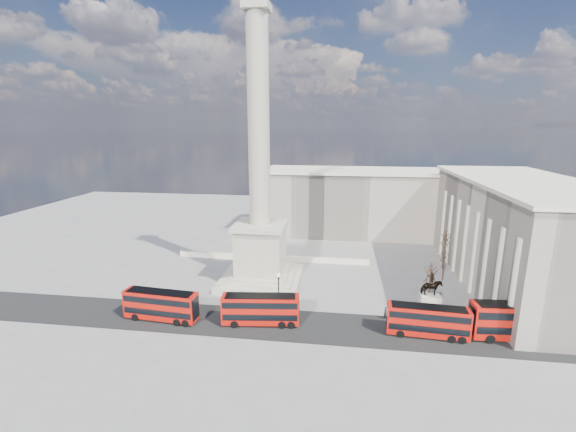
{
  "coord_description": "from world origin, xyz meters",
  "views": [
    {
      "loc": [
        13.69,
        -59.01,
        27.55
      ],
      "look_at": [
        5.1,
        3.6,
        12.62
      ],
      "focal_mm": 24.0,
      "sensor_mm": 36.0,
      "label": 1
    }
  ],
  "objects_px": {
    "pedestrian_standing": "(389,314)",
    "pedestrian_crossing": "(298,308)",
    "red_bus_b": "(261,309)",
    "pedestrian_walking": "(386,313)",
    "nelsons_column": "(260,212)",
    "red_bus_d": "(520,321)",
    "red_bus_c": "(428,321)",
    "victorian_lamp": "(279,291)",
    "red_bus_a": "(161,305)",
    "equestrian_statue": "(430,304)"
  },
  "relations": [
    {
      "from": "red_bus_a",
      "to": "red_bus_d",
      "type": "distance_m",
      "value": 48.92
    },
    {
      "from": "red_bus_b",
      "to": "nelsons_column",
      "type": "bearing_deg",
      "value": 95.21
    },
    {
      "from": "red_bus_a",
      "to": "pedestrian_crossing",
      "type": "relative_size",
      "value": 6.28
    },
    {
      "from": "red_bus_b",
      "to": "pedestrian_walking",
      "type": "relative_size",
      "value": 5.73
    },
    {
      "from": "red_bus_d",
      "to": "red_bus_c",
      "type": "bearing_deg",
      "value": -179.82
    },
    {
      "from": "equestrian_statue",
      "to": "victorian_lamp",
      "type": "bearing_deg",
      "value": -176.04
    },
    {
      "from": "pedestrian_standing",
      "to": "nelsons_column",
      "type": "bearing_deg",
      "value": -43.36
    },
    {
      "from": "victorian_lamp",
      "to": "pedestrian_walking",
      "type": "relative_size",
      "value": 3.43
    },
    {
      "from": "red_bus_b",
      "to": "pedestrian_standing",
      "type": "height_order",
      "value": "red_bus_b"
    },
    {
      "from": "victorian_lamp",
      "to": "pedestrian_walking",
      "type": "xyz_separation_m",
      "value": [
        15.64,
        0.86,
        -2.93
      ]
    },
    {
      "from": "pedestrian_crossing",
      "to": "victorian_lamp",
      "type": "bearing_deg",
      "value": 78.89
    },
    {
      "from": "red_bus_c",
      "to": "pedestrian_walking",
      "type": "xyz_separation_m",
      "value": [
        -4.99,
        3.9,
        -1.27
      ]
    },
    {
      "from": "red_bus_a",
      "to": "red_bus_c",
      "type": "xyz_separation_m",
      "value": [
        37.16,
        0.6,
        -0.07
      ]
    },
    {
      "from": "pedestrian_standing",
      "to": "pedestrian_crossing",
      "type": "height_order",
      "value": "pedestrian_crossing"
    },
    {
      "from": "red_bus_c",
      "to": "equestrian_statue",
      "type": "height_order",
      "value": "equestrian_statue"
    },
    {
      "from": "red_bus_d",
      "to": "victorian_lamp",
      "type": "xyz_separation_m",
      "value": [
        -32.36,
        2.23,
        1.28
      ]
    },
    {
      "from": "nelsons_column",
      "to": "red_bus_b",
      "type": "distance_m",
      "value": 18.89
    },
    {
      "from": "red_bus_c",
      "to": "pedestrian_standing",
      "type": "height_order",
      "value": "red_bus_c"
    },
    {
      "from": "victorian_lamp",
      "to": "equestrian_statue",
      "type": "xyz_separation_m",
      "value": [
        21.76,
        1.51,
        -1.37
      ]
    },
    {
      "from": "red_bus_b",
      "to": "red_bus_c",
      "type": "distance_m",
      "value": 22.67
    },
    {
      "from": "victorian_lamp",
      "to": "pedestrian_walking",
      "type": "height_order",
      "value": "victorian_lamp"
    },
    {
      "from": "equestrian_statue",
      "to": "pedestrian_crossing",
      "type": "distance_m",
      "value": 19.13
    },
    {
      "from": "red_bus_c",
      "to": "pedestrian_crossing",
      "type": "bearing_deg",
      "value": 171.62
    },
    {
      "from": "red_bus_b",
      "to": "red_bus_a",
      "type": "bearing_deg",
      "value": 176.22
    },
    {
      "from": "victorian_lamp",
      "to": "pedestrian_standing",
      "type": "bearing_deg",
      "value": 3.07
    },
    {
      "from": "pedestrian_standing",
      "to": "equestrian_statue",
      "type": "bearing_deg",
      "value": 171.47
    },
    {
      "from": "red_bus_b",
      "to": "pedestrian_crossing",
      "type": "xyz_separation_m",
      "value": [
        4.76,
        3.81,
        -1.43
      ]
    },
    {
      "from": "red_bus_d",
      "to": "pedestrian_walking",
      "type": "distance_m",
      "value": 17.09
    },
    {
      "from": "nelsons_column",
      "to": "pedestrian_standing",
      "type": "xyz_separation_m",
      "value": [
        21.31,
        -11.5,
        -12.08
      ]
    },
    {
      "from": "nelsons_column",
      "to": "pedestrian_walking",
      "type": "xyz_separation_m",
      "value": [
        20.85,
        -11.5,
        -11.95
      ]
    },
    {
      "from": "red_bus_a",
      "to": "pedestrian_walking",
      "type": "height_order",
      "value": "red_bus_a"
    },
    {
      "from": "red_bus_a",
      "to": "victorian_lamp",
      "type": "xyz_separation_m",
      "value": [
        16.54,
        3.63,
        1.59
      ]
    },
    {
      "from": "red_bus_d",
      "to": "pedestrian_standing",
      "type": "bearing_deg",
      "value": 165.49
    },
    {
      "from": "red_bus_b",
      "to": "pedestrian_walking",
      "type": "xyz_separation_m",
      "value": [
        17.68,
        3.81,
        -1.34
      ]
    },
    {
      "from": "red_bus_a",
      "to": "pedestrian_walking",
      "type": "distance_m",
      "value": 32.52
    },
    {
      "from": "red_bus_a",
      "to": "red_bus_c",
      "type": "height_order",
      "value": "red_bus_a"
    },
    {
      "from": "equestrian_statue",
      "to": "pedestrian_walking",
      "type": "height_order",
      "value": "equestrian_statue"
    },
    {
      "from": "nelsons_column",
      "to": "pedestrian_crossing",
      "type": "relative_size",
      "value": 28.4
    },
    {
      "from": "victorian_lamp",
      "to": "red_bus_c",
      "type": "bearing_deg",
      "value": -8.38
    },
    {
      "from": "red_bus_d",
      "to": "equestrian_statue",
      "type": "height_order",
      "value": "equestrian_statue"
    },
    {
      "from": "red_bus_b",
      "to": "pedestrian_standing",
      "type": "distance_m",
      "value": 18.59
    },
    {
      "from": "victorian_lamp",
      "to": "pedestrian_crossing",
      "type": "relative_size",
      "value": 3.77
    },
    {
      "from": "pedestrian_crossing",
      "to": "red_bus_d",
      "type": "bearing_deg",
      "value": -124.7
    },
    {
      "from": "pedestrian_walking",
      "to": "pedestrian_standing",
      "type": "bearing_deg",
      "value": -4.48
    },
    {
      "from": "nelsons_column",
      "to": "red_bus_b",
      "type": "bearing_deg",
      "value": -78.29
    },
    {
      "from": "red_bus_b",
      "to": "pedestrian_walking",
      "type": "distance_m",
      "value": 18.13
    },
    {
      "from": "equestrian_statue",
      "to": "nelsons_column",
      "type": "bearing_deg",
      "value": 158.08
    },
    {
      "from": "pedestrian_walking",
      "to": "red_bus_b",
      "type": "bearing_deg",
      "value": -172.32
    },
    {
      "from": "victorian_lamp",
      "to": "red_bus_a",
      "type": "bearing_deg",
      "value": -167.61
    },
    {
      "from": "pedestrian_standing",
      "to": "pedestrian_crossing",
      "type": "distance_m",
      "value": 13.38
    }
  ]
}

